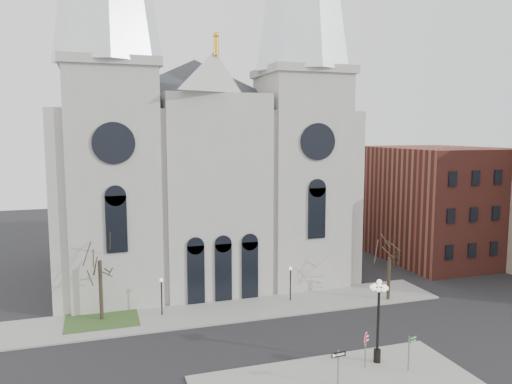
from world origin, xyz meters
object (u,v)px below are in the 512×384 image
object	(u,v)px
stop_sign	(366,342)
one_way_sign	(338,362)
street_name_sign	(410,350)
globe_lamp	(378,310)

from	to	relation	value
stop_sign	one_way_sign	bearing A→B (deg)	-174.30
one_way_sign	street_name_sign	distance (m)	5.47
one_way_sign	street_name_sign	xyz separation A→B (m)	(5.45, 0.34, -0.17)
globe_lamp	street_name_sign	size ratio (longest dim) A/B	2.49
one_way_sign	street_name_sign	bearing A→B (deg)	-0.26
globe_lamp	one_way_sign	distance (m)	5.03
stop_sign	street_name_sign	bearing A→B (deg)	-49.38
globe_lamp	street_name_sign	world-z (taller)	globe_lamp
globe_lamp	one_way_sign	size ratio (longest dim) A/B	2.53
stop_sign	one_way_sign	world-z (taller)	stop_sign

